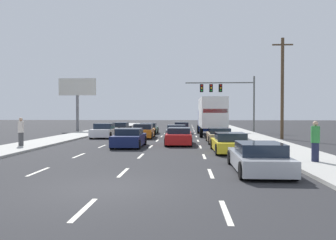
# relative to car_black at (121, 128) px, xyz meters

# --- Properties ---
(ground_plane) EXTENTS (140.00, 140.00, 0.00)m
(ground_plane) POSITION_rel_car_black_xyz_m (5.13, -3.24, -0.55)
(ground_plane) COLOR #2B2B2D
(sidewalk_right) EXTENTS (3.15, 80.00, 0.14)m
(sidewalk_right) POSITION_rel_car_black_xyz_m (13.65, -8.24, -0.48)
(sidewalk_right) COLOR #B2AFA8
(sidewalk_right) RESTS_ON ground_plane
(sidewalk_left) EXTENTS (3.15, 80.00, 0.14)m
(sidewalk_left) POSITION_rel_car_black_xyz_m (-3.40, -8.24, -0.48)
(sidewalk_left) COLOR #B2AFA8
(sidewalk_left) RESTS_ON ground_plane
(lane_markings) EXTENTS (6.94, 62.00, 0.01)m
(lane_markings) POSITION_rel_car_black_xyz_m (5.13, -5.47, -0.55)
(lane_markings) COLOR silver
(lane_markings) RESTS_ON ground_plane
(car_black) EXTENTS (1.83, 4.53, 1.22)m
(car_black) POSITION_rel_car_black_xyz_m (0.00, 0.00, 0.00)
(car_black) COLOR black
(car_black) RESTS_ON ground_plane
(car_white) EXTENTS (1.97, 4.02, 1.34)m
(car_white) POSITION_rel_car_black_xyz_m (-0.11, -7.41, 0.05)
(car_white) COLOR white
(car_white) RESTS_ON ground_plane
(car_green) EXTENTS (2.01, 4.16, 1.19)m
(car_green) POSITION_rel_car_black_xyz_m (3.32, -1.30, -0.01)
(car_green) COLOR #196B38
(car_green) RESTS_ON ground_plane
(car_orange) EXTENTS (1.94, 4.23, 1.31)m
(car_orange) POSITION_rel_car_black_xyz_m (3.61, -7.63, 0.04)
(car_orange) COLOR orange
(car_orange) RESTS_ON ground_plane
(car_navy) EXTENTS (1.97, 4.11, 1.26)m
(car_navy) POSITION_rel_car_black_xyz_m (3.67, -15.70, 0.04)
(car_navy) COLOR #141E4C
(car_navy) RESTS_ON ground_plane
(car_maroon) EXTENTS (1.91, 4.40, 1.27)m
(car_maroon) POSITION_rel_car_black_xyz_m (6.99, -0.28, 0.02)
(car_maroon) COLOR maroon
(car_maroon) RESTS_ON ground_plane
(car_gray) EXTENTS (2.03, 4.10, 1.20)m
(car_gray) POSITION_rel_car_black_xyz_m (6.63, -7.30, 0.01)
(car_gray) COLOR slate
(car_gray) RESTS_ON ground_plane
(car_red) EXTENTS (1.94, 4.39, 1.24)m
(car_red) POSITION_rel_car_black_xyz_m (7.03, -13.71, 0.03)
(car_red) COLOR red
(car_red) RESTS_ON ground_plane
(box_truck) EXTENTS (2.60, 9.23, 3.78)m
(box_truck) POSITION_rel_car_black_xyz_m (10.05, -4.47, 1.60)
(box_truck) COLOR white
(box_truck) RESTS_ON ground_plane
(car_tan) EXTENTS (1.88, 4.22, 1.16)m
(car_tan) POSITION_rel_car_black_xyz_m (10.11, -12.30, -0.01)
(car_tan) COLOR tan
(car_tan) RESTS_ON ground_plane
(car_yellow) EXTENTS (2.04, 4.28, 1.17)m
(car_yellow) POSITION_rel_car_black_xyz_m (10.14, -18.44, -0.02)
(car_yellow) COLOR yellow
(car_yellow) RESTS_ON ground_plane
(car_silver) EXTENTS (2.03, 4.63, 1.18)m
(car_silver) POSITION_rel_car_black_xyz_m (10.44, -24.97, -0.01)
(car_silver) COLOR #B7BABF
(car_silver) RESTS_ON ground_plane
(traffic_signal_mast) EXTENTS (8.37, 0.69, 6.75)m
(traffic_signal_mast) POSITION_rel_car_black_xyz_m (11.89, 2.60, 4.40)
(traffic_signal_mast) COLOR #595B56
(traffic_signal_mast) RESTS_ON ground_plane
(utility_pole_mid) EXTENTS (1.80, 0.28, 8.96)m
(utility_pole_mid) POSITION_rel_car_black_xyz_m (16.06, -8.07, 4.07)
(utility_pole_mid) COLOR brown
(utility_pole_mid) RESTS_ON ground_plane
(roadside_billboard) EXTENTS (4.85, 0.36, 6.76)m
(roadside_billboard) POSITION_rel_car_black_xyz_m (-6.49, 4.08, 4.38)
(roadside_billboard) COLOR slate
(roadside_billboard) RESTS_ON ground_plane
(pedestrian_near_corner) EXTENTS (0.38, 0.38, 1.83)m
(pedestrian_near_corner) POSITION_rel_car_black_xyz_m (13.38, -23.00, 0.50)
(pedestrian_near_corner) COLOR #1E233F
(pedestrian_near_corner) RESTS_ON sidewalk_right
(pedestrian_mid_block) EXTENTS (0.38, 0.38, 1.87)m
(pedestrian_mid_block) POSITION_rel_car_black_xyz_m (-3.48, -16.61, 0.53)
(pedestrian_mid_block) COLOR #3F3F42
(pedestrian_mid_block) RESTS_ON sidewalk_left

